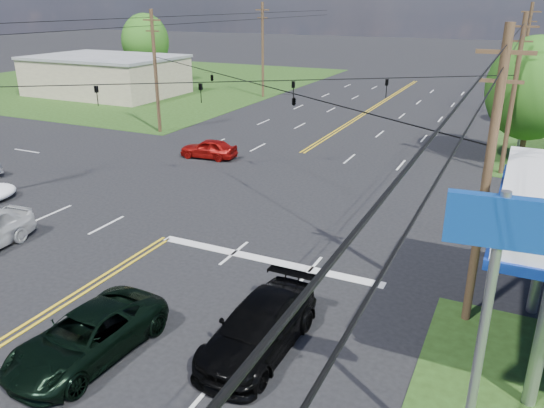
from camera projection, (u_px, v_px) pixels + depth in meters
The scene contains 18 objects.
ground at pixel (249, 186), 30.69m from camera, with size 280.00×280.00×0.00m, color black.
grass_nw at pixel (131, 81), 71.73m from camera, with size 46.00×48.00×0.03m, color #223912.
stop_bar at pixel (266, 260), 21.94m from camera, with size 10.00×0.50×0.02m, color silver.
retail_nw at pixel (107, 77), 60.58m from camera, with size 16.00×11.00×4.00m, color tan.
pole_se at pixel (486, 181), 16.12m from camera, with size 1.60×0.28×9.50m.
pole_nw at pixel (156, 71), 41.75m from camera, with size 1.60×0.28×9.50m.
pole_ne at pixel (513, 94), 31.30m from camera, with size 1.60×0.28×9.50m.
pole_left_far at pixel (263, 49), 57.67m from camera, with size 1.60×0.28×10.00m.
pole_right_far at pixel (523, 60), 47.23m from camera, with size 1.60×0.28×10.00m.
span_wire_signals at pixel (247, 81), 28.55m from camera, with size 26.00×18.00×1.13m.
power_lines at pixel (227, 33), 25.93m from camera, with size 26.04×100.00×0.64m.
tree_right_a at pixel (532, 89), 33.44m from camera, with size 5.70×5.70×8.18m.
tree_far_l at pixel (145, 41), 68.67m from camera, with size 6.08×6.08×8.72m.
pickup_dkgreen at pixel (87, 336), 15.75m from camera, with size 2.38×5.16×1.43m, color black.
suv_black at pixel (259, 327), 16.09m from camera, with size 2.15×5.29×1.53m, color black.
sedan_red at pixel (209, 149), 36.04m from camera, with size 1.57×3.89×1.33m, color #950D0A.
polesign_se at pixel (494, 270), 10.11m from camera, with size 2.02×0.44×6.82m.
polesign_ne at pixel (531, 71), 35.69m from camera, with size 2.03×0.34×7.34m.
Camera 1 is at (13.69, -13.63, 10.02)m, focal length 35.00 mm.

